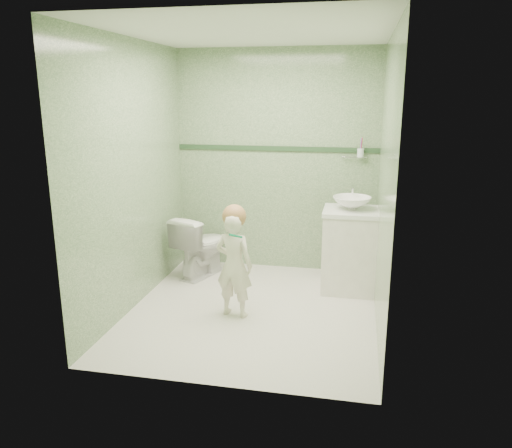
# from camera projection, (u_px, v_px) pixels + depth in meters

# --- Properties ---
(ground) EXTENTS (2.50, 2.50, 0.00)m
(ground) POSITION_uv_depth(u_px,v_px,m) (253.00, 310.00, 4.59)
(ground) COLOR silver
(ground) RESTS_ON ground
(room_shell) EXTENTS (2.50, 2.54, 2.40)m
(room_shell) POSITION_uv_depth(u_px,v_px,m) (253.00, 181.00, 4.29)
(room_shell) COLOR gray
(room_shell) RESTS_ON ground
(trim_stripe) EXTENTS (2.20, 0.02, 0.05)m
(trim_stripe) POSITION_uv_depth(u_px,v_px,m) (276.00, 148.00, 5.43)
(trim_stripe) COLOR #284528
(trim_stripe) RESTS_ON room_shell
(vanity) EXTENTS (0.52, 0.50, 0.80)m
(vanity) POSITION_uv_depth(u_px,v_px,m) (349.00, 251.00, 4.99)
(vanity) COLOR silver
(vanity) RESTS_ON ground
(counter) EXTENTS (0.54, 0.52, 0.04)m
(counter) POSITION_uv_depth(u_px,v_px,m) (351.00, 211.00, 4.89)
(counter) COLOR white
(counter) RESTS_ON vanity
(basin) EXTENTS (0.37, 0.37, 0.13)m
(basin) POSITION_uv_depth(u_px,v_px,m) (352.00, 203.00, 4.87)
(basin) COLOR white
(basin) RESTS_ON counter
(faucet) EXTENTS (0.03, 0.13, 0.18)m
(faucet) POSITION_uv_depth(u_px,v_px,m) (353.00, 191.00, 5.02)
(faucet) COLOR silver
(faucet) RESTS_ON counter
(cup_holder) EXTENTS (0.26, 0.07, 0.21)m
(cup_holder) POSITION_uv_depth(u_px,v_px,m) (360.00, 153.00, 5.21)
(cup_holder) COLOR silver
(cup_holder) RESTS_ON room_shell
(toilet) EXTENTS (0.58, 0.75, 0.67)m
(toilet) POSITION_uv_depth(u_px,v_px,m) (201.00, 246.00, 5.41)
(toilet) COLOR white
(toilet) RESTS_ON ground
(toddler) EXTENTS (0.38, 0.29, 0.94)m
(toddler) POSITION_uv_depth(u_px,v_px,m) (234.00, 265.00, 4.39)
(toddler) COLOR silver
(toddler) RESTS_ON ground
(hair_cap) EXTENTS (0.21, 0.21, 0.21)m
(hair_cap) POSITION_uv_depth(u_px,v_px,m) (234.00, 216.00, 4.30)
(hair_cap) COLOR #A77446
(hair_cap) RESTS_ON toddler
(teal_toothbrush) EXTENTS (0.11, 0.14, 0.08)m
(teal_toothbrush) POSITION_uv_depth(u_px,v_px,m) (235.00, 235.00, 4.17)
(teal_toothbrush) COLOR #0A8054
(teal_toothbrush) RESTS_ON toddler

